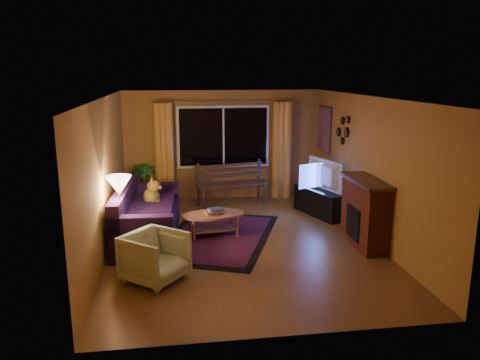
{
  "coord_description": "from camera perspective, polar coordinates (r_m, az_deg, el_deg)",
  "views": [
    {
      "loc": [
        -1.14,
        -7.61,
        2.92
      ],
      "look_at": [
        0.0,
        0.3,
        1.05
      ],
      "focal_mm": 35.0,
      "sensor_mm": 36.0,
      "label": 1
    }
  ],
  "objects": [
    {
      "name": "window",
      "position": [
        10.72,
        -2.03,
        5.28
      ],
      "size": [
        2.0,
        0.02,
        1.3
      ],
      "primitive_type": "cube",
      "color": "black",
      "rests_on": "wall_back"
    },
    {
      "name": "wall_left",
      "position": [
        7.87,
        -16.18,
        0.39
      ],
      "size": [
        0.02,
        6.0,
        2.5
      ],
      "primitive_type": "cube",
      "color": "#B37B38",
      "rests_on": "ground"
    },
    {
      "name": "potted_plant",
      "position": [
        10.61,
        -11.76,
        -0.58
      ],
      "size": [
        0.54,
        0.54,
        0.9
      ],
      "primitive_type": "imported",
      "rotation": [
        0.0,
        0.0,
        0.08
      ],
      "color": "#235B1E",
      "rests_on": "ground"
    },
    {
      "name": "ceiling",
      "position": [
        7.71,
        0.32,
        10.12
      ],
      "size": [
        4.5,
        6.0,
        0.02
      ],
      "primitive_type": "cube",
      "color": "white",
      "rests_on": "ground"
    },
    {
      "name": "coffee_table",
      "position": [
        8.51,
        -3.27,
        -5.45
      ],
      "size": [
        1.29,
        1.29,
        0.42
      ],
      "primitive_type": "cylinder",
      "rotation": [
        0.0,
        0.0,
        0.14
      ],
      "color": "#B7735D",
      "rests_on": "ground"
    },
    {
      "name": "painting",
      "position": [
        10.68,
        10.25,
        6.13
      ],
      "size": [
        0.04,
        0.76,
        0.96
      ],
      "primitive_type": "cube",
      "color": "#E34D23",
      "rests_on": "wall_right"
    },
    {
      "name": "wall_right",
      "position": [
        8.5,
        15.56,
        1.35
      ],
      "size": [
        0.02,
        6.0,
        2.5
      ],
      "primitive_type": "cube",
      "color": "#B37B38",
      "rests_on": "ground"
    },
    {
      "name": "armchair",
      "position": [
        6.79,
        -10.33,
        -8.96
      ],
      "size": [
        1.03,
        1.03,
        0.78
      ],
      "primitive_type": "imported",
      "rotation": [
        0.0,
        0.0,
        0.88
      ],
      "color": "beige",
      "rests_on": "ground"
    },
    {
      "name": "curtain_right",
      "position": [
        10.93,
        5.09,
        3.64
      ],
      "size": [
        0.36,
        0.36,
        2.24
      ],
      "primitive_type": "cylinder",
      "color": "gold",
      "rests_on": "ground"
    },
    {
      "name": "floor",
      "position": [
        8.23,
        0.3,
        -7.67
      ],
      "size": [
        4.5,
        6.0,
        0.02
      ],
      "primitive_type": "cube",
      "color": "brown",
      "rests_on": "ground"
    },
    {
      "name": "sofa",
      "position": [
        8.41,
        -11.16,
        -4.0
      ],
      "size": [
        1.12,
        2.39,
        0.95
      ],
      "primitive_type": "cube",
      "rotation": [
        0.0,
        0.0,
        -0.05
      ],
      "color": "#200D32",
      "rests_on": "ground"
    },
    {
      "name": "floor_lamp",
      "position": [
        7.64,
        -14.33,
        -4.48
      ],
      "size": [
        0.23,
        0.23,
        1.31
      ],
      "primitive_type": "cylinder",
      "rotation": [
        0.0,
        0.0,
        0.06
      ],
      "color": "#BF8C3F",
      "rests_on": "ground"
    },
    {
      "name": "dog",
      "position": [
        8.85,
        -10.74,
        -1.49
      ],
      "size": [
        0.46,
        0.54,
        0.5
      ],
      "primitive_type": null,
      "rotation": [
        0.0,
        0.0,
        -0.35
      ],
      "color": "olive",
      "rests_on": "sofa"
    },
    {
      "name": "curtain_rod",
      "position": [
        10.59,
        -2.03,
        9.53
      ],
      "size": [
        3.2,
        0.03,
        0.03
      ],
      "primitive_type": "cylinder",
      "rotation": [
        0.0,
        1.57,
        0.0
      ],
      "color": "#BF8C3F",
      "rests_on": "wall_back"
    },
    {
      "name": "curtain_left",
      "position": [
        10.65,
        -9.23,
        3.26
      ],
      "size": [
        0.36,
        0.36,
        2.24
      ],
      "primitive_type": "cylinder",
      "color": "gold",
      "rests_on": "ground"
    },
    {
      "name": "wall_back",
      "position": [
        10.81,
        -2.05,
        4.27
      ],
      "size": [
        4.5,
        0.02,
        2.5
      ],
      "primitive_type": "cube",
      "color": "#B37B38",
      "rests_on": "ground"
    },
    {
      "name": "bench",
      "position": [
        10.4,
        -0.98,
        -1.77
      ],
      "size": [
        1.66,
        0.78,
        0.48
      ],
      "primitive_type": "cube",
      "rotation": [
        0.0,
        0.0,
        0.21
      ],
      "color": "#3D251A",
      "rests_on": "ground"
    },
    {
      "name": "rug",
      "position": [
        8.49,
        -2.78,
        -6.89
      ],
      "size": [
        2.69,
        3.28,
        0.02
      ],
      "primitive_type": "cube",
      "rotation": [
        0.0,
        0.0,
        -0.37
      ],
      "color": "#5F0A12",
      "rests_on": "ground"
    },
    {
      "name": "television",
      "position": [
        9.68,
        9.89,
        0.62
      ],
      "size": [
        0.51,
        1.06,
        0.62
      ],
      "primitive_type": "imported",
      "rotation": [
        0.0,
        0.0,
        1.92
      ],
      "color": "black",
      "rests_on": "tv_console"
    },
    {
      "name": "mirror_cluster",
      "position": [
        9.59,
        12.39,
        6.15
      ],
      "size": [
        0.06,
        0.6,
        0.56
      ],
      "primitive_type": null,
      "color": "black",
      "rests_on": "wall_right"
    },
    {
      "name": "tv_console",
      "position": [
        9.82,
        9.76,
        -2.68
      ],
      "size": [
        0.85,
        1.36,
        0.54
      ],
      "primitive_type": "cube",
      "rotation": [
        0.0,
        0.0,
        0.35
      ],
      "color": "black",
      "rests_on": "ground"
    },
    {
      "name": "fireplace",
      "position": [
        8.23,
        15.02,
        -4.03
      ],
      "size": [
        0.4,
        1.2,
        1.1
      ],
      "primitive_type": "cube",
      "color": "maroon",
      "rests_on": "ground"
    }
  ]
}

